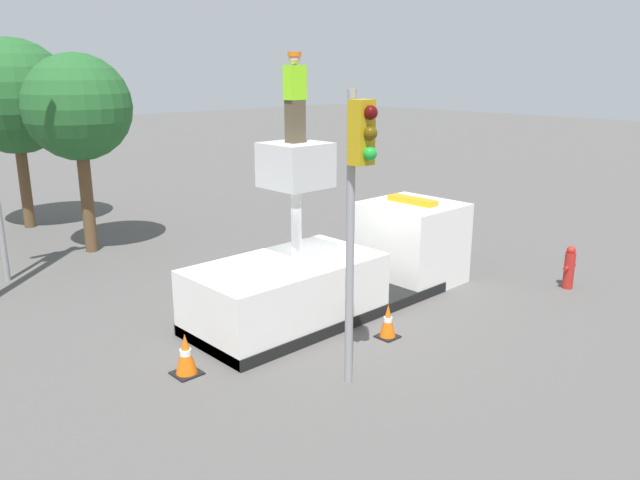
# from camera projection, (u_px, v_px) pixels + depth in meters

# --- Properties ---
(ground_plane) EXTENTS (120.00, 120.00, 0.00)m
(ground_plane) POSITION_uv_depth(u_px,v_px,m) (322.00, 311.00, 14.00)
(ground_plane) COLOR #565451
(bucket_truck) EXTENTS (7.26, 2.27, 3.84)m
(bucket_truck) POSITION_uv_depth(u_px,v_px,m) (341.00, 269.00, 14.15)
(bucket_truck) COLOR black
(bucket_truck) RESTS_ON ground
(worker) EXTENTS (0.40, 0.26, 1.75)m
(worker) POSITION_uv_depth(u_px,v_px,m) (295.00, 98.00, 12.25)
(worker) COLOR brown
(worker) RESTS_ON bucket_truck
(traffic_light_pole) EXTENTS (0.34, 0.57, 4.97)m
(traffic_light_pole) POSITION_uv_depth(u_px,v_px,m) (357.00, 183.00, 9.84)
(traffic_light_pole) COLOR gray
(traffic_light_pole) RESTS_ON ground
(fire_hydrant) EXTENTS (0.49, 0.25, 1.09)m
(fire_hydrant) POSITION_uv_depth(u_px,v_px,m) (569.00, 268.00, 15.35)
(fire_hydrant) COLOR #B2231E
(fire_hydrant) RESTS_ON ground
(traffic_cone_rear) EXTENTS (0.48, 0.48, 0.78)m
(traffic_cone_rear) POSITION_uv_depth(u_px,v_px,m) (186.00, 355.00, 11.04)
(traffic_cone_rear) COLOR black
(traffic_cone_rear) RESTS_ON ground
(traffic_cone_curbside) EXTENTS (0.41, 0.41, 0.71)m
(traffic_cone_curbside) POSITION_uv_depth(u_px,v_px,m) (388.00, 322.00, 12.57)
(traffic_cone_curbside) COLOR black
(traffic_cone_curbside) RESTS_ON ground
(tree_left_bg) EXTENTS (3.74, 3.74, 6.26)m
(tree_left_bg) POSITION_uv_depth(u_px,v_px,m) (14.00, 97.00, 20.32)
(tree_left_bg) COLOR brown
(tree_left_bg) RESTS_ON ground
(tree_right_bg) EXTENTS (3.00, 3.00, 5.72)m
(tree_right_bg) POSITION_uv_depth(u_px,v_px,m) (78.00, 109.00, 17.54)
(tree_right_bg) COLOR brown
(tree_right_bg) RESTS_ON ground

